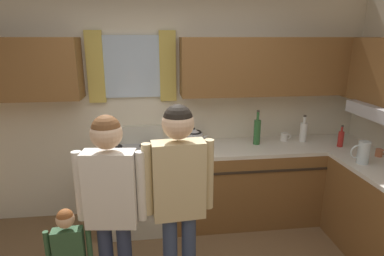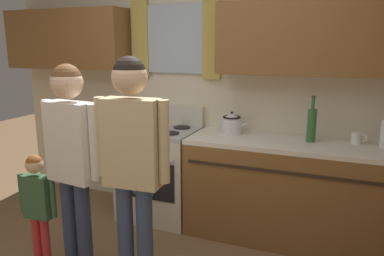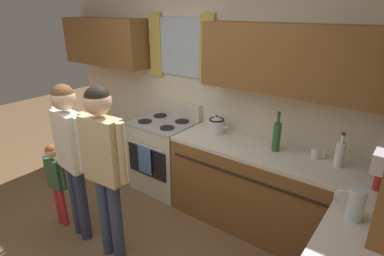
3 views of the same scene
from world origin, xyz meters
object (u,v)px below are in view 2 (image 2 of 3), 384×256
stove_oven (160,171)px  adult_holding_child (72,150)px  mug_ceramic_white (357,138)px  small_child (38,201)px  bottle_wine_green (312,124)px  adult_in_plaid (132,152)px  stovetop_kettle (232,123)px

stove_oven → adult_holding_child: (-0.05, -1.22, 0.53)m
mug_ceramic_white → small_child: 2.57m
bottle_wine_green → adult_in_plaid: (-0.99, -1.26, -0.02)m
stove_oven → adult_in_plaid: (0.42, -1.21, 0.57)m
stove_oven → stovetop_kettle: bearing=7.3°
bottle_wine_green → adult_holding_child: bearing=-139.1°
bottle_wine_green → stovetop_kettle: size_ratio=1.44×
adult_holding_child → mug_ceramic_white: bearing=36.3°
stove_oven → adult_holding_child: bearing=-92.4°
bottle_wine_green → small_child: (-1.78, -1.30, -0.46)m
small_child → stovetop_kettle: bearing=51.5°
adult_in_plaid → small_child: (-0.79, -0.04, -0.45)m
adult_in_plaid → small_child: 0.91m
mug_ceramic_white → bottle_wine_green: bearing=-168.2°
bottle_wine_green → small_child: bottle_wine_green is taller
adult_in_plaid → mug_ceramic_white: bearing=44.6°
stove_oven → stovetop_kettle: (0.71, 0.09, 0.53)m
mug_ceramic_white → stovetop_kettle: 1.07m
stovetop_kettle → small_child: (-1.07, -1.35, -0.41)m
mug_ceramic_white → small_child: mug_ceramic_white is taller
bottle_wine_green → adult_in_plaid: 1.60m
bottle_wine_green → mug_ceramic_white: (0.36, 0.08, -0.10)m
stove_oven → bottle_wine_green: (1.42, 0.05, 0.58)m
stove_oven → adult_holding_child: 1.34m
stovetop_kettle → adult_holding_child: (-0.76, -1.31, 0.00)m
stove_oven → mug_ceramic_white: bearing=3.9°
adult_in_plaid → stovetop_kettle: bearing=77.8°
small_child → bottle_wine_green: bearing=36.2°
adult_holding_child → adult_in_plaid: size_ratio=0.97×
stovetop_kettle → small_child: size_ratio=0.29×
stovetop_kettle → adult_in_plaid: size_ratio=0.17×
bottle_wine_green → adult_holding_child: (-1.47, -1.27, -0.05)m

